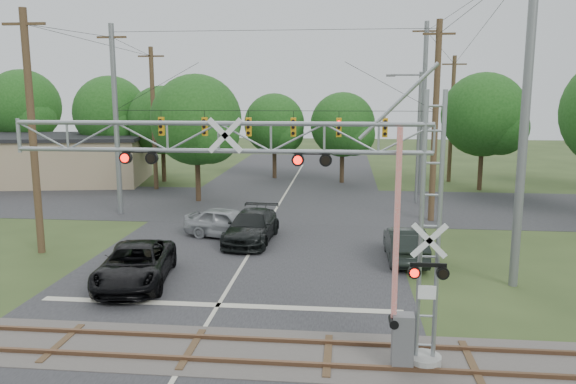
# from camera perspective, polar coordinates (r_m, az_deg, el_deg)

# --- Properties ---
(road_main) EXTENTS (14.00, 90.00, 0.02)m
(road_main) POSITION_cam_1_polar(r_m,az_deg,el_deg) (24.61, -4.76, -7.60)
(road_main) COLOR #262628
(road_main) RESTS_ON ground
(road_cross) EXTENTS (90.00, 12.00, 0.02)m
(road_cross) POSITION_cam_1_polar(r_m,az_deg,el_deg) (38.04, -0.90, -1.24)
(road_cross) COLOR #262628
(road_cross) RESTS_ON ground
(railroad_track) EXTENTS (90.00, 3.20, 0.17)m
(railroad_track) POSITION_cam_1_polar(r_m,az_deg,el_deg) (17.34, -9.78, -15.46)
(railroad_track) COLOR #4A4540
(railroad_track) RESTS_ON ground
(crossing_gantry) EXTENTS (11.85, 0.96, 7.54)m
(crossing_gantry) POSITION_cam_1_polar(r_m,az_deg,el_deg) (14.98, 1.23, -0.55)
(crossing_gantry) COLOR gray
(crossing_gantry) RESTS_ON ground
(traffic_signal_span) EXTENTS (19.34, 0.36, 11.50)m
(traffic_signal_span) POSITION_cam_1_polar(r_m,az_deg,el_deg) (33.27, -0.18, 7.03)
(traffic_signal_span) COLOR slate
(traffic_signal_span) RESTS_ON ground
(pickup_black) EXTENTS (3.40, 5.90, 1.55)m
(pickup_black) POSITION_cam_1_polar(r_m,az_deg,el_deg) (23.11, -15.25, -7.12)
(pickup_black) COLOR black
(pickup_black) RESTS_ON ground
(car_dark) EXTENTS (2.48, 5.47, 1.55)m
(car_dark) POSITION_cam_1_polar(r_m,az_deg,el_deg) (28.49, -3.71, -3.53)
(car_dark) COLOR black
(car_dark) RESTS_ON ground
(sedan_silver) EXTENTS (4.95, 3.09, 1.57)m
(sedan_silver) POSITION_cam_1_polar(r_m,az_deg,el_deg) (29.36, -6.13, -3.14)
(sedan_silver) COLOR #919498
(sedan_silver) RESTS_ON ground
(suv_dark) EXTENTS (1.70, 4.62, 1.51)m
(suv_dark) POSITION_cam_1_polar(r_m,az_deg,el_deg) (25.84, 11.81, -5.20)
(suv_dark) COLOR black
(suv_dark) RESTS_ON ground
(commercial_building) EXTENTS (18.29, 11.49, 3.98)m
(commercial_building) POSITION_cam_1_polar(r_m,az_deg,el_deg) (51.24, -23.72, 3.09)
(commercial_building) COLOR tan
(commercial_building) RESTS_ON ground
(streetlight) EXTENTS (2.35, 0.25, 8.82)m
(streetlight) POSITION_cam_1_polar(r_m,az_deg,el_deg) (38.84, 12.86, 6.08)
(streetlight) COLOR slate
(streetlight) RESTS_ON ground
(utility_poles) EXTENTS (25.51, 26.87, 12.89)m
(utility_poles) POSITION_cam_1_polar(r_m,az_deg,el_deg) (35.38, 3.90, 7.56)
(utility_poles) COLOR #493521
(utility_poles) RESTS_ON ground
(treeline) EXTENTS (58.00, 22.48, 9.84)m
(treeline) POSITION_cam_1_polar(r_m,az_deg,el_deg) (43.89, 2.54, 7.89)
(treeline) COLOR #3B2B1A
(treeline) RESTS_ON ground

